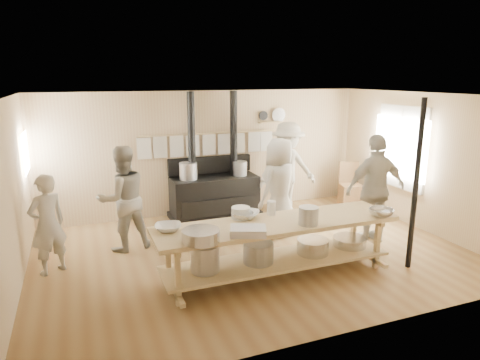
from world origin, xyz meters
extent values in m
plane|color=brown|center=(0.00, 0.00, 0.00)|extent=(7.00, 7.00, 0.00)
plane|color=tan|center=(0.00, 2.50, 1.30)|extent=(7.00, 0.00, 7.00)
plane|color=tan|center=(0.00, -2.50, 1.30)|extent=(7.00, 0.00, 7.00)
plane|color=tan|center=(-3.50, 0.00, 1.30)|extent=(0.00, 5.00, 5.00)
plane|color=tan|center=(3.50, 0.00, 1.30)|extent=(0.00, 5.00, 5.00)
plane|color=#BBAD8B|center=(0.00, 0.00, 2.60)|extent=(7.00, 7.00, 0.00)
cube|color=beige|center=(3.47, 0.60, 1.50)|extent=(0.06, 1.35, 1.65)
plane|color=white|center=(3.43, 0.60, 1.50)|extent=(0.00, 1.50, 1.50)
cube|color=beige|center=(3.42, 0.60, 1.50)|extent=(0.02, 0.03, 1.50)
plane|color=white|center=(-3.45, 2.00, 1.60)|extent=(0.00, 0.90, 0.90)
cube|color=black|center=(0.00, 2.10, 0.42)|extent=(1.80, 0.70, 0.85)
cube|color=black|center=(0.00, 2.10, 0.05)|extent=(1.90, 0.75, 0.10)
cube|color=black|center=(0.00, 2.40, 1.05)|extent=(1.80, 0.12, 0.35)
cylinder|color=black|center=(-0.45, 2.15, 1.73)|extent=(0.15, 0.15, 1.75)
cylinder|color=black|center=(0.45, 2.15, 1.73)|extent=(0.15, 0.15, 1.75)
cylinder|color=#B2B2B7|center=(-0.55, 2.10, 1.02)|extent=(0.36, 0.36, 0.34)
cylinder|color=gray|center=(0.55, 2.05, 1.00)|extent=(0.30, 0.30, 0.30)
cylinder|color=tan|center=(0.00, 2.40, 1.72)|extent=(3.00, 0.04, 0.04)
cube|color=silver|center=(-1.35, 2.40, 1.50)|extent=(0.28, 0.01, 0.46)
cube|color=silver|center=(-1.01, 2.40, 1.50)|extent=(0.28, 0.01, 0.46)
cube|color=silver|center=(-0.68, 2.40, 1.50)|extent=(0.28, 0.01, 0.46)
cube|color=silver|center=(-0.34, 2.40, 1.50)|extent=(0.28, 0.01, 0.46)
cube|color=silver|center=(0.00, 2.40, 1.50)|extent=(0.28, 0.01, 0.46)
cube|color=silver|center=(0.34, 2.40, 1.50)|extent=(0.28, 0.01, 0.46)
cube|color=silver|center=(0.68, 2.40, 1.50)|extent=(0.28, 0.01, 0.46)
cube|color=silver|center=(1.01, 2.40, 1.50)|extent=(0.28, 0.01, 0.46)
cube|color=silver|center=(1.35, 2.40, 1.50)|extent=(0.28, 0.01, 0.46)
cube|color=tan|center=(1.40, 2.42, 1.90)|extent=(0.50, 0.14, 0.03)
cylinder|color=black|center=(1.25, 2.44, 2.05)|extent=(0.20, 0.04, 0.20)
cylinder|color=silver|center=(1.62, 2.44, 2.05)|extent=(0.32, 0.03, 0.32)
cube|color=tan|center=(0.00, -0.90, 0.82)|extent=(3.60, 0.90, 0.06)
cube|color=tan|center=(0.00, -0.90, 0.25)|extent=(3.40, 0.80, 0.04)
cube|color=tan|center=(0.00, -0.90, 0.20)|extent=(3.30, 0.06, 0.06)
cube|color=tan|center=(-1.55, -1.20, 0.42)|extent=(0.07, 0.07, 0.85)
cube|color=tan|center=(-1.55, -0.60, 0.42)|extent=(0.07, 0.07, 0.85)
cube|color=tan|center=(1.55, -1.20, 0.42)|extent=(0.07, 0.07, 0.85)
cube|color=tan|center=(1.55, -0.60, 0.42)|extent=(0.07, 0.07, 0.85)
cylinder|color=#B2B2B7|center=(-1.10, -0.90, 0.46)|extent=(0.40, 0.40, 0.38)
cylinder|color=gray|center=(-0.30, -0.90, 0.42)|extent=(0.44, 0.44, 0.30)
cylinder|color=silver|center=(0.60, -0.90, 0.38)|extent=(0.48, 0.48, 0.22)
cylinder|color=silver|center=(1.30, -0.90, 0.34)|extent=(0.52, 0.52, 0.14)
cylinder|color=black|center=(2.05, -1.35, 1.30)|extent=(0.08, 0.08, 2.60)
imported|color=#B0AB9C|center=(-3.11, 0.43, 0.76)|extent=(0.66, 0.60, 1.52)
imported|color=#B0AB9C|center=(-1.97, 0.96, 0.89)|extent=(1.00, 0.86, 1.79)
imported|color=#B0AB9C|center=(0.78, 0.66, 0.91)|extent=(1.06, 0.93, 1.82)
imported|color=#B0AB9C|center=(2.21, -0.26, 0.97)|extent=(1.17, 0.56, 1.93)
imported|color=#B0AB9C|center=(1.51, 1.75, 0.98)|extent=(1.30, 0.78, 1.97)
cube|color=brown|center=(3.13, 1.71, 0.25)|extent=(0.57, 0.57, 0.49)
cube|color=brown|center=(3.19, 1.91, 0.71)|extent=(0.45, 0.17, 0.55)
imported|color=white|center=(-1.55, -0.69, 0.89)|extent=(0.43, 0.43, 0.09)
imported|color=silver|center=(-0.42, -0.60, 0.90)|extent=(0.41, 0.41, 0.10)
imported|color=white|center=(-0.37, -0.57, 0.90)|extent=(0.56, 0.56, 0.10)
imported|color=silver|center=(1.55, -1.23, 0.91)|extent=(0.52, 0.52, 0.11)
cube|color=#B2B2B7|center=(-0.60, -1.23, 0.90)|extent=(0.55, 0.46, 0.10)
cylinder|color=silver|center=(-1.24, -1.23, 0.93)|extent=(0.62, 0.62, 0.15)
cylinder|color=gray|center=(0.35, -1.16, 0.98)|extent=(0.36, 0.36, 0.26)
cylinder|color=white|center=(-0.44, -0.57, 0.94)|extent=(0.34, 0.34, 0.17)
cylinder|color=white|center=(0.05, -0.57, 0.96)|extent=(0.14, 0.14, 0.21)
camera|label=1|loc=(-2.61, -6.15, 2.89)|focal=32.00mm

